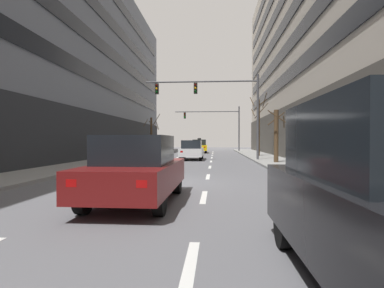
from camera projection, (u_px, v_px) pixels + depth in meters
name	position (u px, v px, depth m)	size (l,w,h in m)	color
ground_plane	(165.00, 182.00, 12.08)	(120.00, 120.00, 0.00)	slate
sidewalk_left	(8.00, 179.00, 12.55)	(3.06, 80.00, 0.14)	gray
sidewalk_right	(335.00, 182.00, 11.62)	(3.06, 80.00, 0.14)	gray
lane_stripe_l1_s3	(95.00, 195.00, 9.21)	(0.16, 2.00, 0.01)	silver
lane_stripe_l1_s4	(137.00, 176.00, 14.20)	(0.16, 2.00, 0.01)	silver
lane_stripe_l1_s5	(157.00, 167.00, 19.18)	(0.16, 2.00, 0.01)	silver
lane_stripe_l1_s6	(169.00, 161.00, 24.17)	(0.16, 2.00, 0.01)	silver
lane_stripe_l1_s7	(177.00, 158.00, 29.15)	(0.16, 2.00, 0.01)	silver
lane_stripe_l1_s8	(183.00, 155.00, 34.14)	(0.16, 2.00, 0.01)	silver
lane_stripe_l1_s9	(187.00, 153.00, 39.13)	(0.16, 2.00, 0.01)	silver
lane_stripe_l1_s10	(190.00, 152.00, 44.11)	(0.16, 2.00, 0.01)	silver
lane_stripe_l2_s2	(190.00, 268.00, 3.99)	(0.16, 2.00, 0.01)	silver
lane_stripe_l2_s3	(204.00, 197.00, 8.97)	(0.16, 2.00, 0.01)	silver
lane_stripe_l2_s4	(208.00, 177.00, 13.96)	(0.16, 2.00, 0.01)	silver
lane_stripe_l2_s5	(210.00, 167.00, 18.95)	(0.16, 2.00, 0.01)	silver
lane_stripe_l2_s6	(211.00, 161.00, 23.93)	(0.16, 2.00, 0.01)	silver
lane_stripe_l2_s7	(212.00, 158.00, 28.92)	(0.16, 2.00, 0.01)	silver
lane_stripe_l2_s8	(212.00, 155.00, 33.90)	(0.16, 2.00, 0.01)	silver
lane_stripe_l2_s9	(213.00, 153.00, 38.89)	(0.16, 2.00, 0.01)	silver
lane_stripe_l2_s10	(213.00, 152.00, 43.88)	(0.16, 2.00, 0.01)	silver
car_driving_0	(137.00, 170.00, 8.16)	(1.99, 4.66, 1.74)	black
taxi_driving_1	(199.00, 146.00, 40.29)	(2.08, 4.61, 1.89)	black
car_driving_2	(192.00, 150.00, 26.01)	(1.81, 4.30, 1.61)	black
traffic_signal_0	(219.00, 99.00, 24.53)	(8.85, 0.35, 6.60)	#4C4C51
traffic_signal_1	(219.00, 121.00, 43.76)	(8.96, 0.34, 6.15)	#4C4C51
street_tree_0	(276.00, 135.00, 21.25)	(1.35, 1.38, 3.53)	#4C3823
street_tree_1	(258.00, 126.00, 30.00)	(1.74, 1.73, 5.96)	#4C3823
street_tree_2	(152.00, 133.00, 39.17)	(1.97, 2.05, 4.74)	#4C3823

